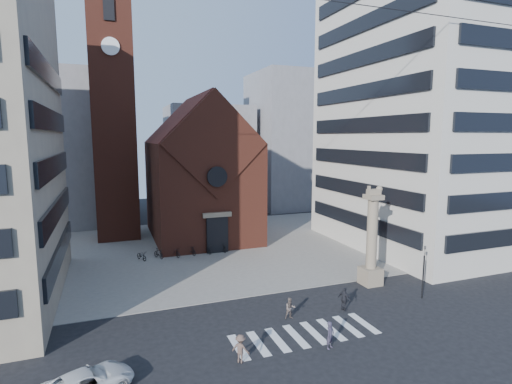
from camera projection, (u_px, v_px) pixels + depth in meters
ground at (279, 317)px, 28.53m from camera, size 120.00×120.00×0.00m
piazza at (213, 248)px, 46.16m from camera, size 46.00×30.00×0.05m
zebra_crossing at (305, 334)px, 25.93m from camera, size 10.20×3.20×0.01m
church at (200, 175)px, 50.66m from camera, size 12.00×16.65×18.00m
campanile at (113, 112)px, 48.88m from camera, size 5.50×5.50×31.20m
building_right at (429, 108)px, 45.77m from camera, size 18.00×22.00×32.00m
bg_block_left at (40, 149)px, 57.21m from camera, size 16.00×14.00×22.00m
bg_block_mid at (209, 158)px, 71.13m from camera, size 14.00×12.00×18.00m
bg_block_right at (297, 141)px, 73.47m from camera, size 16.00×14.00×24.00m
lion_column at (372, 246)px, 34.30m from camera, size 1.63×1.60×8.68m
traffic_light at (423, 271)px, 31.44m from camera, size 0.13×0.16×4.30m
white_car at (87, 383)px, 19.79m from camera, size 5.08×3.71×1.28m
pedestrian_0 at (330, 335)px, 24.14m from camera, size 0.74×0.65×1.69m
pedestrian_1 at (290, 308)px, 28.11m from camera, size 0.81×0.67×1.54m
pedestrian_2 at (344, 299)px, 29.40m from camera, size 0.78×1.13×1.78m
pedestrian_3 at (241, 349)px, 22.66m from camera, size 1.20×1.17×1.64m
scooter_0 at (142, 256)px, 41.37m from camera, size 1.30×1.87×0.93m
scooter_1 at (159, 254)px, 41.95m from camera, size 1.16×1.77×1.04m
scooter_2 at (175, 252)px, 42.55m from camera, size 1.30×1.87×0.93m
scooter_3 at (191, 250)px, 43.14m from camera, size 1.16×1.77×1.04m
scooter_4 at (206, 249)px, 43.74m from camera, size 1.30×1.87×0.93m
scooter_5 at (222, 247)px, 44.33m from camera, size 1.16×1.77×1.04m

